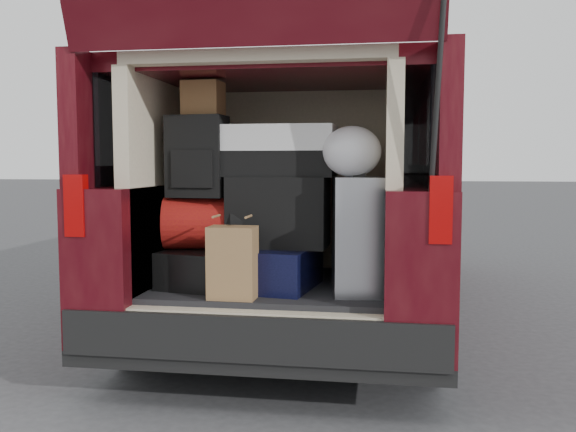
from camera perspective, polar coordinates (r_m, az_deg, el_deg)
name	(u,v)px	position (r m, az deg, el deg)	size (l,w,h in m)	color
ground	(264,395)	(3.37, -2.23, -16.36)	(80.00, 80.00, 0.00)	#353537
minivan	(308,202)	(4.98, 1.85, 1.35)	(1.90, 5.35, 2.77)	black
load_floor	(273,330)	(3.54, -1.37, -10.60)	(1.24, 1.05, 0.55)	black
black_hardshell	(206,267)	(3.42, -7.69, -4.72)	(0.37, 0.51, 0.20)	black
navy_hardshell	(274,267)	(3.32, -1.29, -4.81)	(0.42, 0.51, 0.22)	black
silver_roller	(357,235)	(3.20, 6.52, -1.76)	(0.25, 0.40, 0.60)	silver
kraft_bag	(233,263)	(3.05, -5.20, -4.36)	(0.23, 0.15, 0.36)	#9C6F46
red_duffel	(205,223)	(3.40, -7.79, -0.63)	(0.44, 0.29, 0.29)	maroon
black_soft_case	(279,212)	(3.31, -0.85, 0.41)	(0.53, 0.32, 0.38)	black
backpack	(198,157)	(3.35, -8.46, 5.52)	(0.31, 0.19, 0.44)	black
twotone_duffel	(278,151)	(3.32, -0.91, 6.09)	(0.62, 0.32, 0.28)	silver
grocery_sack_lower	(203,99)	(3.40, -7.93, 10.80)	(0.20, 0.17, 0.19)	brown
plastic_bag_right	(352,151)	(3.13, 5.99, 6.03)	(0.30, 0.28, 0.26)	white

